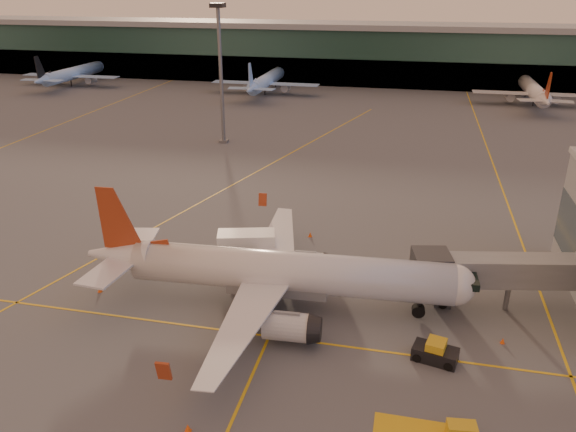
% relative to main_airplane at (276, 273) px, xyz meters
% --- Properties ---
extents(ground, '(600.00, 600.00, 0.00)m').
position_rel_main_airplane_xyz_m(ground, '(-4.43, -10.08, -3.68)').
color(ground, '#4C4F54').
rests_on(ground, ground).
extents(taxi_markings, '(100.12, 173.00, 0.01)m').
position_rel_main_airplane_xyz_m(taxi_markings, '(-11.75, 34.41, -3.67)').
color(taxi_markings, gold).
rests_on(taxi_markings, ground).
extents(terminal, '(400.00, 20.00, 17.60)m').
position_rel_main_airplane_xyz_m(terminal, '(-4.43, 131.71, 5.08)').
color(terminal, '#19382D').
rests_on(terminal, ground).
extents(mast_west_near, '(2.40, 2.40, 25.60)m').
position_rel_main_airplane_xyz_m(mast_west_near, '(-24.43, 55.92, 11.18)').
color(mast_west_near, slate).
rests_on(mast_west_near, ground).
extents(distant_aircraft_row, '(350.00, 34.00, 13.00)m').
position_rel_main_airplane_xyz_m(distant_aircraft_row, '(6.40, 107.92, -3.68)').
color(distant_aircraft_row, '#98C4FF').
rests_on(distant_aircraft_row, ground).
extents(main_airplane, '(37.51, 33.79, 11.32)m').
position_rel_main_airplane_xyz_m(main_airplane, '(0.00, 0.00, 0.00)').
color(main_airplane, silver).
rests_on(main_airplane, ground).
extents(jet_bridge, '(19.50, 6.78, 5.68)m').
position_rel_main_airplane_xyz_m(jet_bridge, '(22.86, 4.69, 0.18)').
color(jet_bridge, slate).
rests_on(jet_bridge, ground).
extents(catering_truck, '(6.51, 4.11, 4.69)m').
position_rel_main_airplane_xyz_m(catering_truck, '(-4.71, 6.03, -1.02)').
color(catering_truck, red).
rests_on(catering_truck, ground).
extents(gpu_cart, '(2.18, 1.45, 1.20)m').
position_rel_main_airplane_xyz_m(gpu_cart, '(16.56, -13.84, -3.09)').
color(gpu_cart, gold).
rests_on(gpu_cart, ground).
extents(pushback_tug, '(3.99, 2.73, 1.87)m').
position_rel_main_airplane_xyz_m(pushback_tug, '(14.91, -5.33, -2.92)').
color(pushback_tug, black).
rests_on(pushback_tug, ground).
extents(cone_nose, '(0.41, 0.41, 0.52)m').
position_rel_main_airplane_xyz_m(cone_nose, '(20.75, -1.56, -3.43)').
color(cone_nose, '#FF550D').
rests_on(cone_nose, ground).
extents(cone_tail, '(0.45, 0.45, 0.57)m').
position_rel_main_airplane_xyz_m(cone_tail, '(-18.21, -1.39, -3.40)').
color(cone_tail, '#FF550D').
rests_on(cone_tail, ground).
extents(cone_wing_right, '(0.49, 0.49, 0.62)m').
position_rel_main_airplane_xyz_m(cone_wing_right, '(-2.13, -17.41, -3.38)').
color(cone_wing_right, '#FF550D').
rests_on(cone_wing_right, ground).
extents(cone_wing_left, '(0.48, 0.48, 0.61)m').
position_rel_main_airplane_xyz_m(cone_wing_left, '(0.22, 16.47, -3.38)').
color(cone_wing_left, '#FF550D').
rests_on(cone_wing_left, ground).
extents(cone_fwd, '(0.44, 0.44, 0.55)m').
position_rel_main_airplane_xyz_m(cone_fwd, '(16.59, -4.56, -3.41)').
color(cone_fwd, '#FF550D').
rests_on(cone_fwd, ground).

